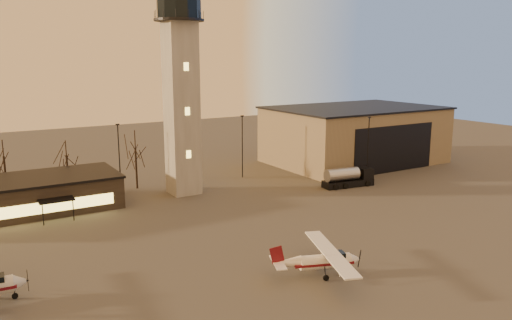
# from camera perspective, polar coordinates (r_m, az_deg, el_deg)

# --- Properties ---
(ground) EXTENTS (220.00, 220.00, 0.00)m
(ground) POSITION_cam_1_polar(r_m,az_deg,el_deg) (48.32, 6.23, -11.82)
(ground) COLOR #43413E
(ground) RESTS_ON ground
(control_tower) EXTENTS (6.80, 6.80, 32.60)m
(control_tower) POSITION_cam_1_polar(r_m,az_deg,el_deg) (70.56, -8.59, 9.18)
(control_tower) COLOR gray
(control_tower) RESTS_ON ground
(hangar) EXTENTS (30.60, 20.60, 10.30)m
(hangar) POSITION_cam_1_polar(r_m,az_deg,el_deg) (94.63, 11.18, 2.87)
(hangar) COLOR #857657
(hangar) RESTS_ON ground
(terminal) EXTENTS (25.40, 12.20, 4.30)m
(terminal) POSITION_cam_1_polar(r_m,az_deg,el_deg) (69.33, -25.93, -3.79)
(terminal) COLOR black
(terminal) RESTS_ON ground
(light_poles) EXTENTS (58.50, 12.25, 10.14)m
(light_poles) POSITION_cam_1_polar(r_m,az_deg,el_deg) (72.92, -8.28, 0.61)
(light_poles) COLOR black
(light_poles) RESTS_ON ground
(tree_row) EXTENTS (37.20, 9.20, 8.80)m
(tree_row) POSITION_cam_1_polar(r_m,az_deg,el_deg) (76.56, -20.55, 0.92)
(tree_row) COLOR black
(tree_row) RESTS_ON ground
(cessna_front) EXTENTS (8.95, 10.91, 3.07)m
(cessna_front) POSITION_cam_1_polar(r_m,az_deg,el_deg) (46.11, 8.04, -11.63)
(cessna_front) COLOR white
(cessna_front) RESTS_ON ground
(fuel_truck) EXTENTS (8.22, 3.56, 2.96)m
(fuel_truck) POSITION_cam_1_polar(r_m,az_deg,el_deg) (76.84, 10.46, -2.13)
(fuel_truck) COLOR black
(fuel_truck) RESTS_ON ground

